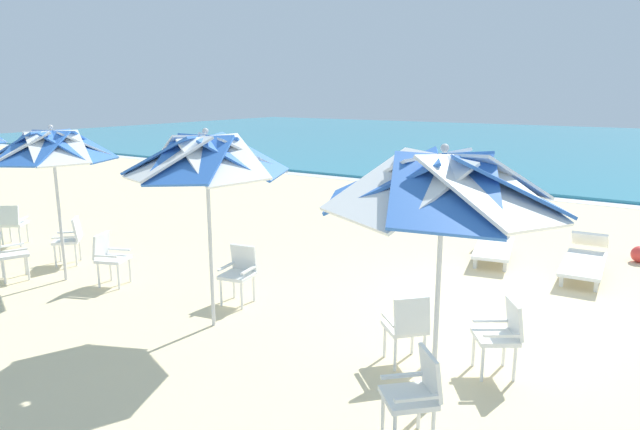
# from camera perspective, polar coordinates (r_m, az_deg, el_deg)

# --- Properties ---
(ground_plane) EXTENTS (80.00, 80.00, 0.00)m
(ground_plane) POSITION_cam_1_polar(r_m,az_deg,el_deg) (8.80, 17.67, -8.82)
(ground_plane) COLOR beige
(surf_foam) EXTENTS (80.00, 0.70, 0.01)m
(surf_foam) POSITION_cam_1_polar(r_m,az_deg,el_deg) (17.73, 26.07, 1.15)
(surf_foam) COLOR white
(surf_foam) RESTS_ON ground
(beach_umbrella_0) EXTENTS (2.35, 2.35, 2.65)m
(beach_umbrella_0) POSITION_cam_1_polar(r_m,az_deg,el_deg) (5.29, 12.49, 3.13)
(beach_umbrella_0) COLOR silver
(beach_umbrella_0) RESTS_ON ground
(plastic_chair_0) EXTENTS (0.63, 0.63, 0.87)m
(plastic_chair_0) POSITION_cam_1_polar(r_m,az_deg,el_deg) (5.29, 9.78, -17.36)
(plastic_chair_0) COLOR white
(plastic_chair_0) RESTS_ON ground
(plastic_chair_1) EXTENTS (0.63, 0.62, 0.87)m
(plastic_chair_1) POSITION_cam_1_polar(r_m,az_deg,el_deg) (6.65, 18.09, -11.35)
(plastic_chair_1) COLOR white
(plastic_chair_1) RESTS_ON ground
(plastic_chair_2) EXTENTS (0.63, 0.63, 0.87)m
(plastic_chair_2) POSITION_cam_1_polar(r_m,az_deg,el_deg) (6.59, 8.91, -11.07)
(plastic_chair_2) COLOR white
(plastic_chair_2) RESTS_ON ground
(beach_umbrella_1) EXTENTS (2.13, 2.13, 2.67)m
(beach_umbrella_1) POSITION_cam_1_polar(r_m,az_deg,el_deg) (7.28, -11.55, 5.78)
(beach_umbrella_1) COLOR silver
(beach_umbrella_1) RESTS_ON ground
(plastic_chair_3) EXTENTS (0.51, 0.53, 0.87)m
(plastic_chair_3) POSITION_cam_1_polar(r_m,az_deg,el_deg) (8.46, -8.25, -5.65)
(plastic_chair_3) COLOR white
(plastic_chair_3) RESTS_ON ground
(beach_umbrella_2) EXTENTS (2.02, 2.02, 2.60)m
(beach_umbrella_2) POSITION_cam_1_polar(r_m,az_deg,el_deg) (9.97, -25.72, 6.24)
(beach_umbrella_2) COLOR silver
(beach_umbrella_2) RESTS_ON ground
(plastic_chair_4) EXTENTS (0.60, 0.57, 0.87)m
(plastic_chair_4) POSITION_cam_1_polar(r_m,az_deg,el_deg) (9.74, -20.77, -3.90)
(plastic_chair_4) COLOR white
(plastic_chair_4) RESTS_ON ground
(plastic_chair_5) EXTENTS (0.63, 0.63, 0.87)m
(plastic_chair_5) POSITION_cam_1_polar(r_m,az_deg,el_deg) (11.20, -24.20, -2.11)
(plastic_chair_5) COLOR white
(plastic_chair_5) RESTS_ON ground
(plastic_chair_6) EXTENTS (0.57, 0.60, 0.87)m
(plastic_chair_6) POSITION_cam_1_polar(r_m,az_deg,el_deg) (10.70, -29.29, -3.28)
(plastic_chair_6) COLOR white
(plastic_chair_6) RESTS_ON ground
(plastic_chair_9) EXTENTS (0.62, 0.63, 0.87)m
(plastic_chair_9) POSITION_cam_1_polar(r_m,az_deg,el_deg) (13.06, -29.02, -0.63)
(plastic_chair_9) COLOR white
(plastic_chair_9) RESTS_ON ground
(sun_lounger_0) EXTENTS (0.75, 2.18, 0.62)m
(sun_lounger_0) POSITION_cam_1_polar(r_m,az_deg,el_deg) (10.70, 25.48, -4.08)
(sun_lounger_0) COLOR white
(sun_lounger_0) RESTS_ON ground
(sun_lounger_1) EXTENTS (1.04, 2.23, 0.62)m
(sun_lounger_1) POSITION_cam_1_polar(r_m,az_deg,el_deg) (11.17, 17.48, -2.75)
(sun_lounger_1) COLOR white
(sun_lounger_1) RESTS_ON ground
(beach_ball) EXTENTS (0.31, 0.31, 0.31)m
(beach_ball) POSITION_cam_1_polar(r_m,az_deg,el_deg) (11.97, 29.91, -3.51)
(beach_ball) COLOR red
(beach_ball) RESTS_ON ground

